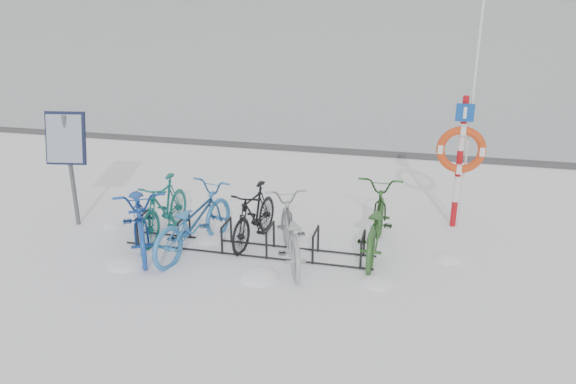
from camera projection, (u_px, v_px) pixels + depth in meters
name	position (u px, v px, depth m)	size (l,w,h in m)	color
ground	(248.00, 250.00, 8.90)	(900.00, 900.00, 0.00)	white
ice_sheet	(421.00, 4.00, 150.54)	(400.00, 298.00, 0.02)	#9EABB2
quay_edge	(318.00, 150.00, 14.27)	(400.00, 0.25, 0.10)	#3F3F42
bike_rack	(248.00, 240.00, 8.84)	(4.00, 0.48, 0.46)	black
info_board	(67.00, 145.00, 9.38)	(0.70, 0.35, 2.01)	#595B5E
lifebuoy_station	(461.00, 150.00, 9.30)	(0.80, 0.23, 4.15)	#A80D14
bike_0	(140.00, 214.00, 8.86)	(0.75, 2.15, 1.13)	#1643A0
bike_1	(164.00, 206.00, 9.33)	(0.48, 1.69, 1.01)	#125D57
bike_2	(193.00, 219.00, 8.75)	(0.70, 2.00, 1.05)	#2F78BD
bike_3	(254.00, 213.00, 9.09)	(0.46, 1.62, 0.97)	black
bike_4	(290.00, 230.00, 8.42)	(0.66, 1.89, 0.99)	#9DA0A4
bike_5	(375.00, 220.00, 8.69)	(0.71, 2.05, 1.07)	#2B5625
snow_drifts	(251.00, 259.00, 8.61)	(6.08, 1.95, 0.21)	white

